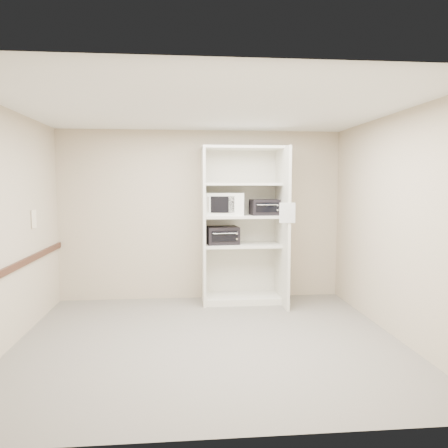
{
  "coord_description": "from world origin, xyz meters",
  "views": [
    {
      "loc": [
        -0.29,
        -5.01,
        1.85
      ],
      "look_at": [
        0.3,
        1.35,
        1.26
      ],
      "focal_mm": 35.0,
      "sensor_mm": 36.0,
      "label": 1
    }
  ],
  "objects": [
    {
      "name": "wall_front",
      "position": [
        0.0,
        -2.0,
        1.35
      ],
      "size": [
        4.5,
        0.02,
        2.7
      ],
      "primitive_type": "cube",
      "color": "tan",
      "rests_on": "ground"
    },
    {
      "name": "shelving_unit",
      "position": [
        0.67,
        1.7,
        1.13
      ],
      "size": [
        1.24,
        0.92,
        2.42
      ],
      "color": "white",
      "rests_on": "floor"
    },
    {
      "name": "wall_poster",
      "position": [
        -2.24,
        0.88,
        1.4
      ],
      "size": [
        0.01,
        0.17,
        0.24
      ],
      "primitive_type": "cube",
      "color": "white",
      "rests_on": "wall_left"
    },
    {
      "name": "wall_left",
      "position": [
        -2.25,
        0.0,
        1.35
      ],
      "size": [
        0.02,
        4.0,
        2.7
      ],
      "primitive_type": "cube",
      "color": "tan",
      "rests_on": "ground"
    },
    {
      "name": "toaster_oven_lower",
      "position": [
        0.31,
        1.72,
        1.05
      ],
      "size": [
        0.52,
        0.42,
        0.27
      ],
      "primitive_type": "cube",
      "rotation": [
        0.0,
        0.0,
        0.11
      ],
      "color": "black",
      "rests_on": "shelving_unit"
    },
    {
      "name": "microwave",
      "position": [
        0.36,
        1.74,
        1.54
      ],
      "size": [
        0.63,
        0.51,
        0.34
      ],
      "primitive_type": "cube",
      "rotation": [
        0.0,
        0.0,
        -0.13
      ],
      "color": "white",
      "rests_on": "shelving_unit"
    },
    {
      "name": "wall_back",
      "position": [
        0.0,
        2.0,
        1.35
      ],
      "size": [
        4.5,
        0.02,
        2.7
      ],
      "primitive_type": "cube",
      "color": "tan",
      "rests_on": "ground"
    },
    {
      "name": "ceiling",
      "position": [
        0.0,
        0.0,
        2.7
      ],
      "size": [
        4.5,
        4.0,
        0.01
      ],
      "primitive_type": "cube",
      "color": "white"
    },
    {
      "name": "chair_rail",
      "position": [
        -2.23,
        0.0,
        0.9
      ],
      "size": [
        0.04,
        3.98,
        0.08
      ],
      "primitive_type": "cube",
      "color": "#3B1F14",
      "rests_on": "wall_left"
    },
    {
      "name": "floor",
      "position": [
        0.0,
        0.0,
        0.0
      ],
      "size": [
        4.5,
        4.0,
        0.01
      ],
      "primitive_type": "cube",
      "color": "#676358",
      "rests_on": "ground"
    },
    {
      "name": "toaster_oven_upper",
      "position": [
        0.97,
        1.68,
        1.49
      ],
      "size": [
        0.45,
        0.35,
        0.24
      ],
      "primitive_type": "cube",
      "rotation": [
        0.0,
        0.0,
        0.08
      ],
      "color": "black",
      "rests_on": "shelving_unit"
    },
    {
      "name": "wall_right",
      "position": [
        2.25,
        0.0,
        1.35
      ],
      "size": [
        0.02,
        4.0,
        2.7
      ],
      "primitive_type": "cube",
      "color": "tan",
      "rests_on": "ground"
    },
    {
      "name": "paper_sign",
      "position": [
        1.18,
        1.07,
        1.44
      ],
      "size": [
        0.22,
        0.02,
        0.28
      ],
      "primitive_type": "cube",
      "rotation": [
        0.0,
        0.0,
        -0.07
      ],
      "color": "white",
      "rests_on": "shelving_unit"
    }
  ]
}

